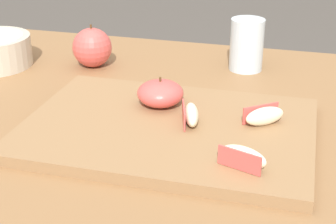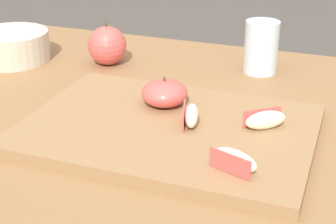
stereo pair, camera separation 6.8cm
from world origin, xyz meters
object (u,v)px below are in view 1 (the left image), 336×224
apple_wedge_middle (243,157)px  drinking_glass_water (247,45)px  cutting_board (168,129)px  apple_wedge_near_knife (264,116)px  apple_half_skin_up (160,93)px  whole_apple_pink_lady (92,48)px  apple_wedge_left (191,115)px

apple_wedge_middle → drinking_glass_water: bearing=96.9°
cutting_board → apple_wedge_near_knife: 0.15m
drinking_glass_water → apple_half_skin_up: bearing=-112.7°
cutting_board → drinking_glass_water: 0.34m
apple_half_skin_up → apple_wedge_middle: (0.16, -0.16, -0.01)m
apple_half_skin_up → apple_wedge_near_knife: (0.17, -0.03, -0.01)m
apple_wedge_middle → whole_apple_pink_lady: (-0.36, 0.36, 0.01)m
cutting_board → apple_wedge_middle: (0.13, -0.10, 0.02)m
cutting_board → drinking_glass_water: bearing=76.6°
cutting_board → apple_half_skin_up: size_ratio=5.75×
apple_wedge_middle → whole_apple_pink_lady: whole_apple_pink_lady is taller
apple_wedge_left → apple_wedge_near_knife: same height
apple_wedge_near_knife → whole_apple_pink_lady: (-0.38, 0.22, 0.01)m
cutting_board → apple_wedge_near_knife: bearing=14.4°
cutting_board → apple_half_skin_up: apple_half_skin_up is taller
apple_wedge_middle → whole_apple_pink_lady: size_ratio=0.77×
apple_half_skin_up → apple_wedge_left: apple_half_skin_up is taller
apple_wedge_left → drinking_glass_water: 0.32m
apple_wedge_near_knife → drinking_glass_water: drinking_glass_water is taller
cutting_board → apple_wedge_near_knife: (0.14, 0.04, 0.02)m
apple_wedge_near_knife → apple_half_skin_up: bearing=170.5°
apple_wedge_left → whole_apple_pink_lady: whole_apple_pink_lady is taller
cutting_board → whole_apple_pink_lady: bearing=131.9°
whole_apple_pink_lady → drinking_glass_water: (0.31, 0.07, 0.01)m
apple_half_skin_up → drinking_glass_water: (0.11, 0.26, 0.01)m
apple_wedge_near_knife → whole_apple_pink_lady: size_ratio=0.73×
apple_wedge_near_knife → apple_wedge_middle: (-0.01, -0.13, 0.00)m
apple_wedge_middle → whole_apple_pink_lady: bearing=135.3°
whole_apple_pink_lady → drinking_glass_water: size_ratio=0.85×
apple_half_skin_up → apple_wedge_near_knife: size_ratio=1.19×
apple_wedge_left → whole_apple_pink_lady: 0.36m
apple_wedge_left → apple_wedge_near_knife: 0.11m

